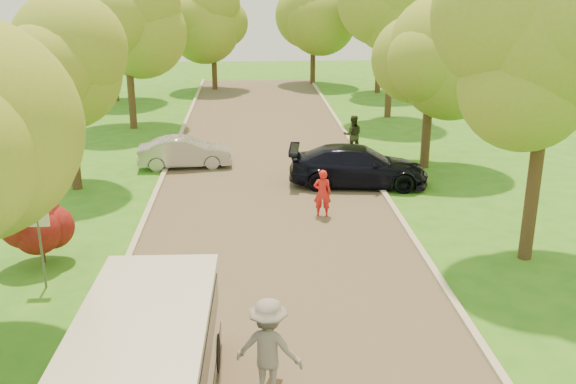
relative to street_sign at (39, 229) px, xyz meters
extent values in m
plane|color=#2C731B|center=(5.80, -4.00, -1.56)|extent=(100.00, 100.00, 0.00)
cube|color=#4C4438|center=(5.80, 4.00, -1.56)|extent=(8.00, 60.00, 0.01)
cube|color=#B2AD9E|center=(1.75, 4.00, -1.50)|extent=(0.18, 60.00, 0.12)
cube|color=#B2AD9E|center=(9.85, 4.00, -1.50)|extent=(0.18, 60.00, 0.12)
cylinder|color=#59595E|center=(0.00, 0.00, -0.56)|extent=(0.06, 0.06, 2.00)
cube|color=white|center=(0.00, 0.00, 0.34)|extent=(0.55, 0.04, 0.55)
cylinder|color=#382619|center=(-0.50, 1.50, -1.21)|extent=(0.12, 0.12, 0.70)
sphere|color=#590F0F|center=(-0.50, 1.50, -0.46)|extent=(1.70, 1.70, 1.70)
cylinder|color=#382619|center=(-1.20, 8.00, 0.01)|extent=(0.36, 0.36, 3.15)
sphere|color=olive|center=(-1.20, 8.00, 2.85)|extent=(4.20, 4.20, 4.20)
sphere|color=olive|center=(-0.57, 8.00, 3.48)|extent=(3.15, 3.15, 3.15)
cylinder|color=#382619|center=(-0.80, 18.00, 0.35)|extent=(0.36, 0.36, 3.83)
sphere|color=olive|center=(-0.80, 18.00, 3.70)|extent=(4.80, 4.80, 4.80)
sphere|color=olive|center=(-0.08, 18.00, 4.42)|extent=(3.60, 3.60, 3.60)
cylinder|color=#382619|center=(12.60, 1.00, 0.35)|extent=(0.36, 0.36, 3.83)
sphere|color=olive|center=(12.60, 1.00, 3.76)|extent=(5.00, 5.00, 5.00)
cylinder|color=#382619|center=(12.20, 10.00, 0.12)|extent=(0.36, 0.36, 3.38)
sphere|color=olive|center=(12.20, 10.00, 3.13)|extent=(4.40, 4.40, 4.40)
sphere|color=olive|center=(12.86, 10.00, 3.79)|extent=(3.30, 3.30, 3.30)
cylinder|color=#382619|center=(12.80, 20.00, 0.46)|extent=(0.36, 0.36, 4.05)
sphere|color=olive|center=(12.80, 20.00, 4.05)|extent=(5.20, 5.20, 5.20)
cylinder|color=#382619|center=(-3.20, 26.00, 0.24)|extent=(0.36, 0.36, 3.60)
sphere|color=olive|center=(-3.20, 26.00, 3.54)|extent=(5.00, 5.00, 5.00)
sphere|color=olive|center=(-2.45, 26.00, 4.29)|extent=(3.75, 3.75, 3.75)
cylinder|color=#382619|center=(13.80, 28.00, 0.35)|extent=(0.36, 0.36, 3.83)
sphere|color=olive|center=(13.80, 28.00, 3.76)|extent=(5.00, 5.00, 5.00)
cylinder|color=#382619|center=(2.80, 30.00, 0.12)|extent=(0.36, 0.36, 3.38)
sphere|color=olive|center=(2.80, 30.00, 3.25)|extent=(4.80, 4.80, 4.80)
sphere|color=olive|center=(3.52, 30.00, 3.97)|extent=(3.60, 3.60, 3.60)
cylinder|color=#382619|center=(9.80, 32.00, 0.24)|extent=(0.36, 0.36, 3.60)
sphere|color=olive|center=(9.80, 32.00, 3.54)|extent=(5.00, 5.00, 5.00)
sphere|color=olive|center=(10.55, 32.00, 4.29)|extent=(3.75, 3.75, 3.75)
cube|color=white|center=(3.30, -5.61, -0.43)|extent=(2.29, 5.50, 1.87)
cube|color=black|center=(3.31, -5.33, 0.02)|extent=(2.28, 3.91, 0.62)
cylinder|color=black|center=(2.38, -3.77, -1.19)|extent=(0.29, 0.76, 0.75)
cylinder|color=black|center=(4.31, -3.82, -1.19)|extent=(0.29, 0.76, 0.75)
imported|color=#9E9EA2|center=(2.50, 10.62, -0.95)|extent=(3.83, 1.58, 1.23)
imported|color=black|center=(9.10, 7.79, -0.83)|extent=(5.30, 2.67, 1.48)
imported|color=gray|center=(5.38, -4.82, -0.49)|extent=(1.38, 1.04, 1.90)
imported|color=red|center=(7.41, 4.60, -0.78)|extent=(0.60, 0.43, 1.56)
imported|color=#28301C|center=(9.60, 12.23, -0.71)|extent=(0.88, 0.71, 1.71)
camera|label=1|loc=(5.12, -14.71, 5.72)|focal=40.00mm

